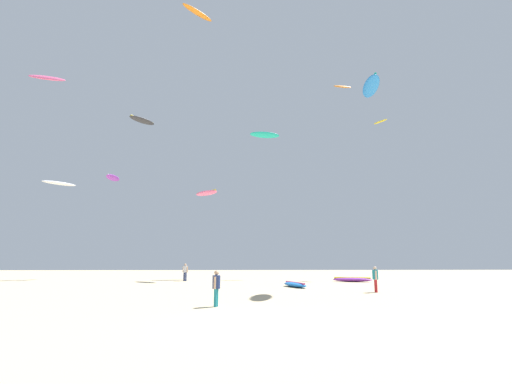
{
  "coord_description": "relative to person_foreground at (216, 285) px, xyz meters",
  "views": [
    {
      "loc": [
        -0.92,
        -14.26,
        2.38
      ],
      "look_at": [
        0.0,
        18.26,
        8.14
      ],
      "focal_mm": 26.09,
      "sensor_mm": 36.0,
      "label": 1
    }
  ],
  "objects": [
    {
      "name": "person_left",
      "position": [
        10.56,
        7.41,
        0.01
      ],
      "size": [
        0.4,
        0.58,
        1.77
      ],
      "rotation": [
        0.0,
        0.0,
        6.17
      ],
      "color": "#B21E23",
      "rests_on": "ground"
    },
    {
      "name": "kite_grounded_mid",
      "position": [
        5.52,
        12.18,
        -0.82
      ],
      "size": [
        2.14,
        3.73,
        0.44
      ],
      "color": "blue",
      "rests_on": "ground"
    },
    {
      "name": "kite_aloft_8",
      "position": [
        -17.99,
        15.25,
        18.63
      ],
      "size": [
        3.4,
        1.8,
        0.82
      ],
      "color": "#E5598C"
    },
    {
      "name": "kite_aloft_6",
      "position": [
        -3.41,
        14.17,
        25.22
      ],
      "size": [
        3.26,
        3.41,
        0.68
      ],
      "color": "orange"
    },
    {
      "name": "kite_aloft_4",
      "position": [
        -2.95,
        21.83,
        8.45
      ],
      "size": [
        3.21,
        3.25,
        0.57
      ],
      "color": "#E5598C"
    },
    {
      "name": "kite_aloft_1",
      "position": [
        -15.07,
        26.54,
        11.14
      ],
      "size": [
        1.27,
        3.27,
        0.75
      ],
      "color": "purple"
    },
    {
      "name": "kite_aloft_5",
      "position": [
        3.94,
        28.24,
        17.46
      ],
      "size": [
        4.16,
        1.89,
        0.83
      ],
      "color": "#19B29E"
    },
    {
      "name": "kite_aloft_9",
      "position": [
        18.7,
        25.92,
        18.59
      ],
      "size": [
        1.59,
        2.11,
        0.36
      ],
      "color": "yellow"
    },
    {
      "name": "kite_grounded_near",
      "position": [
        12.15,
        18.78,
        -0.8
      ],
      "size": [
        3.99,
        2.07,
        0.5
      ],
      "color": "purple",
      "rests_on": "ground"
    },
    {
      "name": "kite_aloft_2",
      "position": [
        -12.34,
        28.2,
        19.3
      ],
      "size": [
        3.26,
        3.74,
        0.66
      ],
      "color": "#2D2D33"
    },
    {
      "name": "kite_aloft_3",
      "position": [
        15.2,
        30.29,
        25.48
      ],
      "size": [
        2.72,
        1.08,
        0.68
      ],
      "color": "orange"
    },
    {
      "name": "person_foreground",
      "position": [
        0.0,
        0.0,
        0.0
      ],
      "size": [
        0.4,
        0.56,
        1.75
      ],
      "rotation": [
        0.0,
        0.0,
        2.88
      ],
      "color": "teal",
      "rests_on": "ground"
    },
    {
      "name": "kite_aloft_7",
      "position": [
        -16.04,
        15.58,
        8.23
      ],
      "size": [
        2.73,
        2.83,
        0.39
      ],
      "color": "white"
    },
    {
      "name": "ground_plane",
      "position": [
        2.36,
        -4.77,
        -1.02
      ],
      "size": [
        120.0,
        120.0,
        0.0
      ],
      "primitive_type": "plane",
      "color": "#C6B28C"
    },
    {
      "name": "kite_aloft_0",
      "position": [
        11.86,
        9.72,
        15.46
      ],
      "size": [
        1.8,
        4.31,
        0.79
      ],
      "color": "blue"
    },
    {
      "name": "person_midground",
      "position": [
        -4.81,
        20.6,
        0.01
      ],
      "size": [
        0.56,
        0.4,
        1.78
      ],
      "rotation": [
        0.0,
        0.0,
        1.24
      ],
      "color": "navy",
      "rests_on": "ground"
    }
  ]
}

